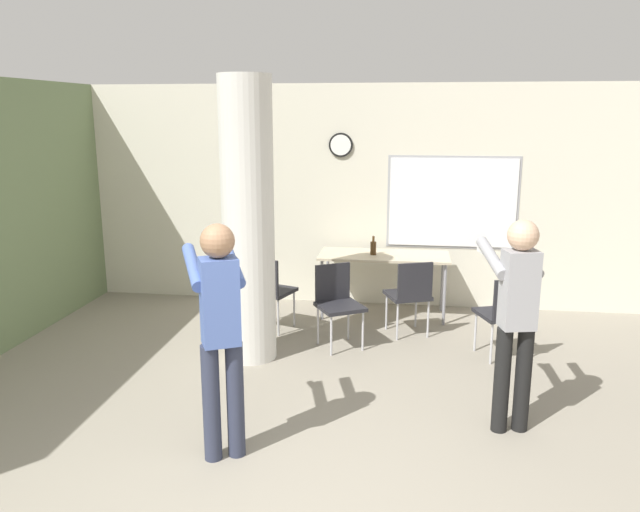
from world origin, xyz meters
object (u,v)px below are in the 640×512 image
person_playing_side (516,309)px  bottle_on_table (373,248)px  folding_table (384,259)px  chair_table_left (269,288)px  chair_table_right (410,292)px  chair_mid_room (505,311)px  person_playing_front (220,323)px  chair_table_front (338,299)px

person_playing_side → bottle_on_table: bearing=114.7°
folding_table → bottle_on_table: bottle_on_table is taller
chair_table_left → chair_table_right: 1.59m
bottle_on_table → person_playing_side: (1.23, -2.68, 0.13)m
chair_mid_room → person_playing_side: bearing=-96.1°
person_playing_side → chair_table_left: bearing=140.2°
bottle_on_table → chair_table_left: bottle_on_table is taller
folding_table → person_playing_side: (1.10, -2.71, 0.28)m
chair_table_left → person_playing_front: (0.25, -2.66, 0.50)m
folding_table → bottle_on_table: 0.20m
chair_table_right → person_playing_side: bearing=-68.8°
chair_mid_room → chair_table_front: same height
bottle_on_table → chair_mid_room: size_ratio=0.26×
chair_table_left → chair_table_right: same height
chair_table_left → person_playing_front: bearing=-84.6°
bottle_on_table → chair_table_front: size_ratio=0.26×
folding_table → chair_table_left: (-1.26, -0.74, -0.20)m
chair_mid_room → person_playing_side: person_playing_side is taller
chair_mid_room → chair_table_left: 2.57m
chair_table_left → person_playing_side: size_ratio=0.52×
bottle_on_table → chair_table_right: 0.87m
bottle_on_table → chair_table_front: bottle_on_table is taller
chair_mid_room → chair_table_right: 1.09m
chair_mid_room → chair_table_right: (-0.94, 0.55, 0.00)m
folding_table → person_playing_front: person_playing_front is taller
folding_table → person_playing_side: bearing=-67.9°
bottle_on_table → chair_mid_room: 1.88m
folding_table → chair_table_front: chair_table_front is taller
chair_table_front → person_playing_side: person_playing_side is taller
chair_table_left → person_playing_front: size_ratio=0.51×
chair_mid_room → chair_table_left: bearing=168.8°
chair_table_left → chair_table_right: size_ratio=1.00×
person_playing_side → folding_table: bearing=112.1°
chair_table_left → chair_table_front: bearing=-23.2°
folding_table → chair_mid_room: (1.26, -1.24, -0.20)m
chair_table_left → chair_table_right: bearing=1.8°
folding_table → bottle_on_table: (-0.13, -0.03, 0.14)m
folding_table → chair_table_left: 1.48m
person_playing_front → chair_mid_room: bearing=43.6°
folding_table → chair_table_left: bearing=-149.5°
chair_table_front → person_playing_front: 2.43m
chair_table_right → person_playing_front: (-1.33, -2.71, 0.50)m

